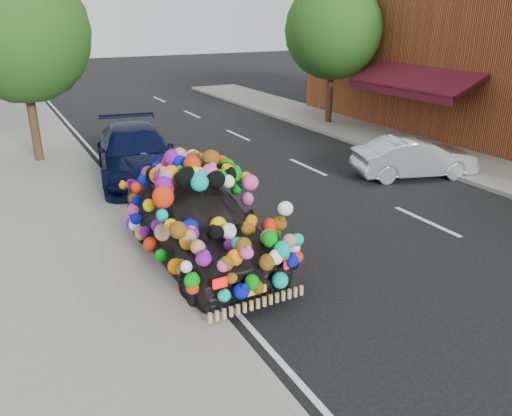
% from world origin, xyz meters
% --- Properties ---
extents(ground, '(100.00, 100.00, 0.00)m').
position_xyz_m(ground, '(0.00, 0.00, 0.00)').
color(ground, black).
rests_on(ground, ground).
extents(sidewalk, '(4.00, 60.00, 0.12)m').
position_xyz_m(sidewalk, '(-4.30, 0.00, 0.06)').
color(sidewalk, gray).
rests_on(sidewalk, ground).
extents(kerb, '(0.15, 60.00, 0.13)m').
position_xyz_m(kerb, '(-2.35, 0.00, 0.07)').
color(kerb, gray).
rests_on(kerb, ground).
extents(footpath_far, '(3.00, 40.00, 0.12)m').
position_xyz_m(footpath_far, '(8.20, 3.00, 0.06)').
color(footpath_far, gray).
rests_on(footpath_far, ground).
extents(lane_markings, '(6.00, 50.00, 0.01)m').
position_xyz_m(lane_markings, '(3.60, 0.00, 0.01)').
color(lane_markings, silver).
rests_on(lane_markings, ground).
extents(tree_near_sidewalk, '(4.20, 4.20, 6.13)m').
position_xyz_m(tree_near_sidewalk, '(-3.80, 9.50, 4.02)').
color(tree_near_sidewalk, '#332114').
rests_on(tree_near_sidewalk, ground).
extents(tree_far_b, '(4.00, 4.00, 5.90)m').
position_xyz_m(tree_far_b, '(8.00, 10.00, 3.89)').
color(tree_far_b, '#332114').
rests_on(tree_far_b, ground).
extents(plush_art_car, '(2.28, 4.81, 2.21)m').
position_xyz_m(plush_art_car, '(-1.80, 0.75, 1.13)').
color(plush_art_car, black).
rests_on(plush_art_car, ground).
extents(navy_sedan, '(2.95, 5.43, 1.49)m').
position_xyz_m(navy_sedan, '(-1.44, 6.48, 0.75)').
color(navy_sedan, black).
rests_on(navy_sedan, ground).
extents(silver_hatchback, '(3.77, 2.25, 1.17)m').
position_xyz_m(silver_hatchback, '(5.82, 2.73, 0.59)').
color(silver_hatchback, '#ADB0B5').
rests_on(silver_hatchback, ground).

